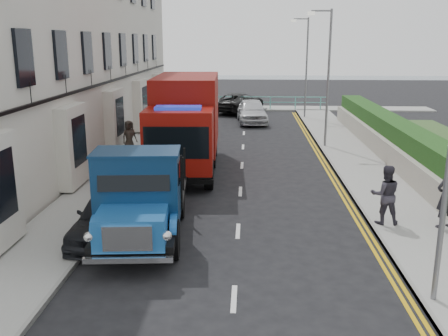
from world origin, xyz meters
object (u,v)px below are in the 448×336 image
at_px(lamp_near, 448,120).
at_px(pedestrian_east_near, 447,196).
at_px(lamp_mid, 326,71).
at_px(bedford_lorry, 139,202).
at_px(lamp_far, 305,62).
at_px(parked_car_front, 112,214).
at_px(red_lorry, 186,121).

bearing_deg(lamp_near, pedestrian_east_near, 65.94).
bearing_deg(lamp_mid, bedford_lorry, -117.57).
bearing_deg(bedford_lorry, lamp_near, -27.65).
height_order(lamp_mid, pedestrian_east_near, lamp_mid).
bearing_deg(lamp_far, parked_car_front, -108.97).
distance_m(lamp_mid, parked_car_front, 15.19).
bearing_deg(lamp_near, lamp_mid, 90.00).
distance_m(lamp_far, pedestrian_east_near, 21.97).
xyz_separation_m(bedford_lorry, red_lorry, (0.25, 8.38, 0.90)).
height_order(lamp_far, bedford_lorry, lamp_far).
height_order(lamp_mid, parked_car_front, lamp_mid).
relative_size(lamp_mid, red_lorry, 0.90).
height_order(lamp_far, red_lorry, lamp_far).
bearing_deg(parked_car_front, lamp_near, -21.00).
distance_m(bedford_lorry, red_lorry, 8.44).
bearing_deg(red_lorry, parked_car_front, -100.75).
bearing_deg(pedestrian_east_near, red_lorry, -60.24).
relative_size(lamp_near, parked_car_front, 1.71).
distance_m(lamp_mid, bedford_lorry, 15.06).
height_order(lamp_mid, red_lorry, lamp_mid).
bearing_deg(pedestrian_east_near, lamp_far, -105.98).
xyz_separation_m(lamp_near, pedestrian_east_near, (1.92, 4.31, -2.91)).
xyz_separation_m(lamp_near, parked_car_front, (-7.78, 3.38, -3.30)).
relative_size(bedford_lorry, parked_car_front, 1.42).
bearing_deg(pedestrian_east_near, lamp_near, 44.90).
xyz_separation_m(lamp_mid, bedford_lorry, (-6.85, -13.12, -2.77)).
xyz_separation_m(lamp_near, lamp_mid, (0.00, 16.00, 0.00)).
xyz_separation_m(parked_car_front, pedestrian_east_near, (9.70, 0.93, 0.39)).
distance_m(red_lorry, parked_car_front, 8.10).
bearing_deg(lamp_near, bedford_lorry, 157.23).
distance_m(lamp_far, parked_car_front, 24.15).
xyz_separation_m(lamp_mid, parked_car_front, (-7.78, -12.62, -3.30)).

